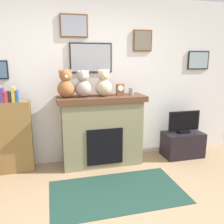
{
  "coord_description": "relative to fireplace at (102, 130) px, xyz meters",
  "views": [
    {
      "loc": [
        -0.64,
        -1.87,
        1.69
      ],
      "look_at": [
        0.3,
        1.71,
        0.84
      ],
      "focal_mm": 38.74,
      "sensor_mm": 36.0,
      "label": 1
    }
  ],
  "objects": [
    {
      "name": "mantel_clock",
      "position": [
        0.29,
        -0.02,
        0.63
      ],
      "size": [
        0.11,
        0.08,
        0.18
      ],
      "color": "brown",
      "rests_on": "fireplace"
    },
    {
      "name": "television",
      "position": [
        1.41,
        -0.07,
        0.05
      ],
      "size": [
        0.56,
        0.14,
        0.38
      ],
      "color": "black",
      "rests_on": "tv_stand"
    },
    {
      "name": "teddy_bear_brown",
      "position": [
        0.03,
        -0.02,
        0.73
      ],
      "size": [
        0.25,
        0.25,
        0.41
      ],
      "color": "#BDAB8B",
      "rests_on": "fireplace"
    },
    {
      "name": "candle_jar",
      "position": [
        0.48,
        -0.02,
        0.6
      ],
      "size": [
        0.08,
        0.08,
        0.11
      ],
      "primitive_type": "cylinder",
      "color": "gray",
      "rests_on": "fireplace"
    },
    {
      "name": "area_rug",
      "position": [
        0.0,
        -0.9,
        -0.55
      ],
      "size": [
        1.68,
        0.96,
        0.01
      ],
      "primitive_type": "cube",
      "color": "#1B382E",
      "rests_on": "ground_plane"
    },
    {
      "name": "bookshelf",
      "position": [
        -1.29,
        0.03,
        0.02
      ],
      "size": [
        0.48,
        0.16,
        1.28
      ],
      "color": "brown",
      "rests_on": "ground_plane"
    },
    {
      "name": "back_wall",
      "position": [
        -0.12,
        0.29,
        0.75
      ],
      "size": [
        5.2,
        0.15,
        2.6
      ],
      "color": "silver",
      "rests_on": "ground_plane"
    },
    {
      "name": "teddy_bear_grey",
      "position": [
        -0.53,
        -0.02,
        0.73
      ],
      "size": [
        0.26,
        0.26,
        0.41
      ],
      "color": "#985B32",
      "rests_on": "fireplace"
    },
    {
      "name": "fireplace",
      "position": [
        0.0,
        0.0,
        0.0
      ],
      "size": [
        1.35,
        0.51,
        1.1
      ],
      "color": "#7D7855",
      "rests_on": "ground_plane"
    },
    {
      "name": "teddy_bear_cream",
      "position": [
        -0.28,
        -0.02,
        0.72
      ],
      "size": [
        0.25,
        0.25,
        0.4
      ],
      "color": "#A09286",
      "rests_on": "fireplace"
    },
    {
      "name": "tv_stand",
      "position": [
        1.41,
        -0.07,
        -0.35
      ],
      "size": [
        0.67,
        0.4,
        0.42
      ],
      "primitive_type": "cube",
      "color": "black",
      "rests_on": "ground_plane"
    }
  ]
}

